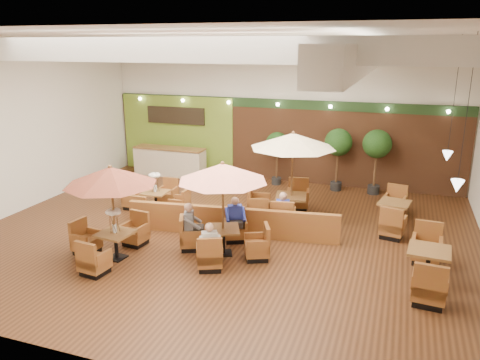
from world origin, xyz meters
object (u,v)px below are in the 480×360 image
at_px(service_counter, 170,162).
at_px(booth_divider, 231,222).
at_px(table_3, 156,199).
at_px(diner_1, 235,215).
at_px(table_0, 110,192).
at_px(diner_4, 283,209).
at_px(topiary_0, 277,146).
at_px(topiary_1, 338,145).
at_px(table_4, 428,266).
at_px(topiary_2, 377,146).
at_px(diner_2, 191,222).
at_px(table_1, 223,191).
at_px(table_2, 290,157).
at_px(table_5, 393,214).
at_px(diner_3, 283,208).
at_px(diner_0, 209,241).

height_order(service_counter, booth_divider, service_counter).
relative_size(table_3, diner_1, 2.89).
bearing_deg(table_0, diner_4, 46.71).
xyz_separation_m(service_counter, diner_4, (5.95, -4.45, 0.14)).
bearing_deg(topiary_0, topiary_1, -0.00).
xyz_separation_m(table_4, diner_1, (-4.93, 0.74, 0.37)).
height_order(service_counter, topiary_1, topiary_1).
bearing_deg(topiary_2, topiary_1, -180.00).
xyz_separation_m(topiary_1, diner_2, (-2.85, -6.58, -0.96)).
relative_size(table_1, topiary_2, 1.10).
relative_size(table_2, table_5, 1.07).
distance_m(table_5, diner_3, 3.42).
height_order(booth_divider, table_3, table_3).
bearing_deg(table_3, table_4, -17.50).
bearing_deg(table_2, table_1, -119.26).
height_order(service_counter, topiary_0, topiary_0).
relative_size(booth_divider, table_0, 2.46).
bearing_deg(table_3, table_0, -81.17).
xyz_separation_m(table_4, topiary_1, (-2.98, 6.42, 1.34)).
bearing_deg(topiary_0, table_1, -86.95).
bearing_deg(diner_2, topiary_0, 154.52).
height_order(service_counter, diner_2, diner_2).
height_order(booth_divider, diner_4, diner_4).
relative_size(table_0, topiary_2, 1.04).
xyz_separation_m(topiary_2, diner_1, (-3.31, -5.67, -1.00)).
bearing_deg(topiary_2, diner_0, -113.83).
bearing_deg(service_counter, diner_3, -36.80).
xyz_separation_m(service_counter, table_5, (8.96, -2.86, -0.22)).
height_order(table_1, table_4, table_1).
bearing_deg(topiary_2, table_1, -116.69).
xyz_separation_m(table_0, diner_4, (3.60, 3.08, -1.04)).
bearing_deg(table_5, topiary_0, 155.99).
relative_size(table_5, topiary_1, 1.14).
bearing_deg(diner_0, service_counter, 94.54).
distance_m(service_counter, diner_4, 7.43).
relative_size(table_2, table_3, 1.23).
bearing_deg(diner_0, topiary_2, 36.96).
relative_size(table_4, topiary_0, 1.34).
bearing_deg(table_0, table_2, 55.48).
bearing_deg(table_2, diner_3, -96.44).
bearing_deg(diner_2, table_0, -75.38).
height_order(table_3, table_4, table_3).
xyz_separation_m(diner_2, diner_4, (1.99, 1.93, -0.04)).
height_order(table_0, topiary_1, table_0).
bearing_deg(table_4, table_1, -173.66).
distance_m(topiary_0, diner_0, 7.54).
distance_m(table_0, diner_3, 4.85).
bearing_deg(table_1, diner_3, 36.85).
xyz_separation_m(table_1, diner_3, (1.08, 1.93, -0.96)).
relative_size(topiary_2, diner_3, 3.06).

